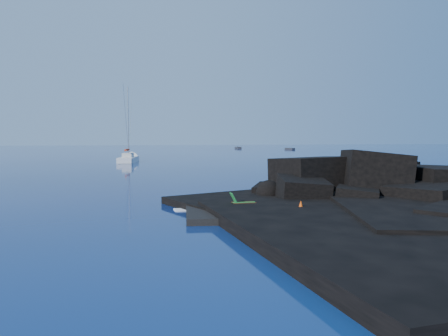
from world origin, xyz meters
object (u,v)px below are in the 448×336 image
object	(u,v)px
marker_cone	(301,206)
deck_chair	(244,199)
sunbather	(281,206)
distant_boat_a	(238,149)
distant_boat_b	(290,150)
sailboat	(128,162)

from	to	relation	value
marker_cone	deck_chair	bearing A→B (deg)	145.50
deck_chair	sunbather	bearing A→B (deg)	-27.33
deck_chair	distant_boat_a	distance (m)	133.83
distant_boat_a	distant_boat_b	size ratio (longest dim) A/B	1.17
sailboat	marker_cone	distance (m)	55.58
distant_boat_a	deck_chair	bearing A→B (deg)	-103.41
deck_chair	distant_boat_a	world-z (taller)	deck_chair
marker_cone	distant_boat_a	distance (m)	135.11
distant_boat_b	marker_cone	bearing A→B (deg)	-128.91
deck_chair	sunbather	size ratio (longest dim) A/B	0.80
sailboat	sunbather	bearing A→B (deg)	-72.71
deck_chair	distant_boat_b	bearing A→B (deg)	65.52
sunbather	marker_cone	size ratio (longest dim) A/B	2.90
marker_cone	distant_boat_a	xyz separation A→B (m)	(26.67, 132.45, -0.65)
sailboat	deck_chair	world-z (taller)	sailboat
deck_chair	marker_cone	xyz separation A→B (m)	(2.76, -1.89, -0.18)
deck_chair	sunbather	xyz separation A→B (m)	(1.96, -0.86, -0.31)
sailboat	distant_boat_a	size ratio (longest dim) A/B	2.76
sailboat	marker_cone	world-z (taller)	sailboat
marker_cone	sailboat	bearing A→B (deg)	100.91
sailboat	distant_boat_a	world-z (taller)	sailboat
sunbather	distant_boat_a	size ratio (longest dim) A/B	0.37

